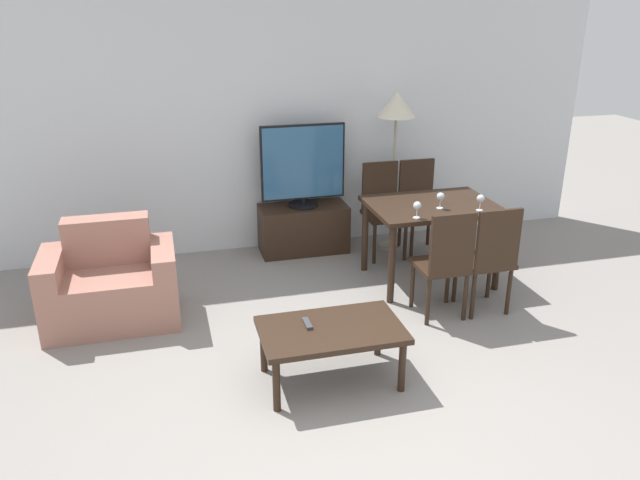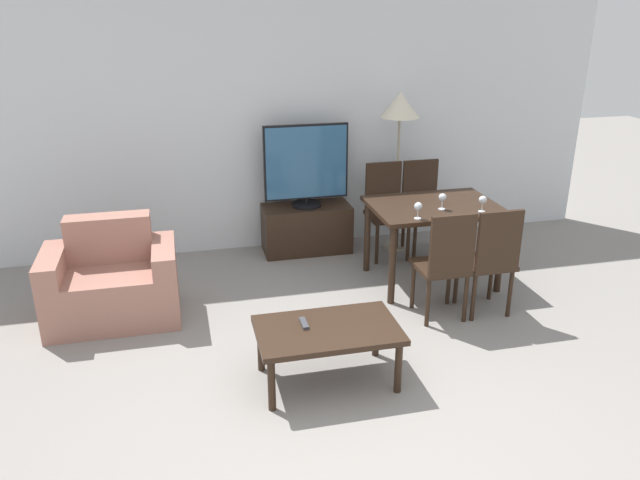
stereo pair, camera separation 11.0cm
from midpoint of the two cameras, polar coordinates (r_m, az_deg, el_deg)
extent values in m
plane|color=gray|center=(3.94, 3.67, -17.60)|extent=(18.00, 18.00, 0.00)
cube|color=silver|center=(6.32, -4.70, 11.08)|extent=(7.14, 0.06, 2.70)
cube|color=#9E6B5B|center=(5.32, -17.82, -4.81)|extent=(0.68, 0.66, 0.43)
cube|color=#9E6B5B|center=(5.38, -18.16, 0.18)|extent=(0.68, 0.20, 0.39)
cube|color=#9E6B5B|center=(5.35, -22.49, -4.28)|extent=(0.18, 0.66, 0.61)
cube|color=#9E6B5B|center=(5.26, -13.29, -3.56)|extent=(0.18, 0.66, 0.61)
cube|color=black|center=(6.42, -0.74, 1.07)|extent=(0.89, 0.41, 0.49)
cylinder|color=black|center=(6.33, -0.75, 3.27)|extent=(0.30, 0.30, 0.03)
cylinder|color=black|center=(6.32, -0.76, 3.62)|extent=(0.04, 0.04, 0.05)
cube|color=black|center=(6.21, -0.77, 7.14)|extent=(0.85, 0.04, 0.75)
cube|color=#2D5B84|center=(6.19, -0.73, 7.09)|extent=(0.81, 0.01, 0.71)
cube|color=black|center=(4.21, 1.47, -8.25)|extent=(0.96, 0.58, 0.04)
cylinder|color=black|center=(4.05, -3.65, -13.07)|extent=(0.05, 0.05, 0.37)
cylinder|color=black|center=(4.24, 7.93, -11.48)|extent=(0.05, 0.05, 0.37)
cylinder|color=black|center=(4.44, -4.72, -9.70)|extent=(0.05, 0.05, 0.37)
cylinder|color=black|center=(4.62, 5.83, -8.43)|extent=(0.05, 0.05, 0.37)
cube|color=black|center=(5.67, 10.94, 3.01)|extent=(1.13, 0.83, 0.04)
cylinder|color=black|center=(5.31, 7.22, -2.33)|extent=(0.06, 0.06, 0.70)
cylinder|color=black|center=(5.73, 16.71, -1.32)|extent=(0.06, 0.06, 0.70)
cylinder|color=black|center=(5.93, 4.87, 0.33)|extent=(0.06, 0.06, 0.70)
cylinder|color=black|center=(6.30, 13.61, 1.09)|extent=(0.06, 0.06, 0.70)
cube|color=black|center=(5.15, 11.57, -2.43)|extent=(0.40, 0.40, 0.04)
cylinder|color=black|center=(5.31, 9.08, -4.14)|extent=(0.04, 0.04, 0.41)
cylinder|color=black|center=(5.44, 12.25, -3.76)|extent=(0.04, 0.04, 0.41)
cylinder|color=black|center=(5.05, 10.45, -5.67)|extent=(0.04, 0.04, 0.41)
cylinder|color=black|center=(5.18, 13.76, -5.22)|extent=(0.04, 0.04, 0.41)
cube|color=black|center=(4.90, 12.66, -0.46)|extent=(0.37, 0.04, 0.49)
cube|color=black|center=(6.40, 10.07, 2.43)|extent=(0.40, 0.40, 0.04)
cylinder|color=black|center=(6.27, 9.15, -0.08)|extent=(0.04, 0.04, 0.41)
cylinder|color=black|center=(6.40, 11.84, 0.16)|extent=(0.04, 0.04, 0.41)
cylinder|color=black|center=(6.55, 8.10, 0.92)|extent=(0.04, 0.04, 0.41)
cylinder|color=black|center=(6.67, 10.69, 1.14)|extent=(0.04, 0.04, 0.41)
cube|color=black|center=(6.48, 9.60, 5.13)|extent=(0.37, 0.04, 0.49)
cube|color=black|center=(5.32, 15.44, -1.99)|extent=(0.40, 0.40, 0.04)
cylinder|color=black|center=(5.47, 12.92, -3.68)|extent=(0.04, 0.04, 0.41)
cylinder|color=black|center=(5.61, 15.90, -3.30)|extent=(0.04, 0.04, 0.41)
cylinder|color=black|center=(5.21, 14.45, -5.13)|extent=(0.04, 0.04, 0.41)
cylinder|color=black|center=(5.36, 17.54, -4.69)|extent=(0.04, 0.04, 0.41)
cube|color=black|center=(5.08, 16.68, -0.07)|extent=(0.37, 0.04, 0.49)
cube|color=black|center=(6.25, 6.75, 2.18)|extent=(0.40, 0.40, 0.04)
cylinder|color=black|center=(6.14, 5.74, -0.40)|extent=(0.04, 0.04, 0.41)
cylinder|color=black|center=(6.25, 8.56, -0.14)|extent=(0.04, 0.04, 0.41)
cylinder|color=black|center=(6.42, 4.81, 0.65)|extent=(0.04, 0.04, 0.41)
cylinder|color=black|center=(6.53, 7.52, 0.88)|extent=(0.04, 0.04, 0.41)
cube|color=black|center=(6.34, 6.29, 4.94)|extent=(0.37, 0.04, 0.49)
cylinder|color=gray|center=(6.63, 7.23, -0.60)|extent=(0.24, 0.24, 0.02)
cylinder|color=gray|center=(6.40, 7.51, 5.11)|extent=(0.02, 0.02, 1.35)
cone|color=beige|center=(6.23, 7.87, 12.17)|extent=(0.38, 0.38, 0.24)
cube|color=#38383D|center=(4.23, -0.73, -7.63)|extent=(0.04, 0.15, 0.02)
cylinder|color=silver|center=(5.27, 9.50, 1.94)|extent=(0.06, 0.06, 0.01)
cylinder|color=silver|center=(5.25, 9.53, 2.34)|extent=(0.01, 0.01, 0.07)
sphere|color=silver|center=(5.23, 9.57, 3.06)|extent=(0.07, 0.07, 0.07)
cylinder|color=silver|center=(5.54, 11.62, 2.78)|extent=(0.06, 0.06, 0.01)
cylinder|color=silver|center=(5.53, 11.65, 3.16)|extent=(0.01, 0.01, 0.07)
sphere|color=silver|center=(5.51, 11.70, 3.85)|extent=(0.07, 0.07, 0.07)
cylinder|color=silver|center=(5.55, 15.11, 2.52)|extent=(0.06, 0.06, 0.01)
cylinder|color=silver|center=(5.54, 15.15, 2.90)|extent=(0.01, 0.01, 0.07)
sphere|color=silver|center=(5.52, 15.22, 3.58)|extent=(0.07, 0.07, 0.07)
camera|label=1|loc=(0.05, -89.37, 0.25)|focal=35.00mm
camera|label=2|loc=(0.05, 90.63, -0.25)|focal=35.00mm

